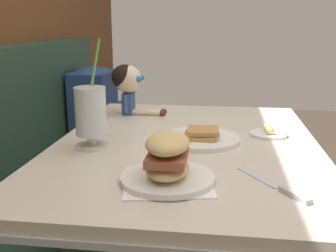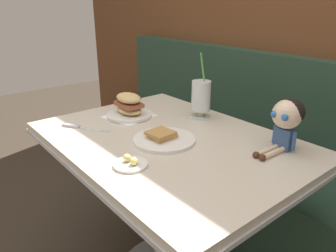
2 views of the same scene
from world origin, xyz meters
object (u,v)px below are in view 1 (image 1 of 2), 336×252
object	(u,v)px
seated_doll	(128,82)
backpack	(95,102)
milkshake_glass	(91,114)
toast_plate	(200,138)
sandwich_plate	(168,163)
butter_knife	(284,190)
butter_saucer	(268,133)

from	to	relation	value
seated_doll	backpack	xyz separation A→B (m)	(0.61, 0.34, -0.21)
milkshake_glass	toast_plate	bearing A→B (deg)	-71.04
seated_doll	sandwich_plate	bearing A→B (deg)	-159.88
butter_knife	backpack	xyz separation A→B (m)	(1.31, 0.85, -0.09)
sandwich_plate	backpack	distance (m)	1.43
butter_saucer	backpack	world-z (taller)	backpack
butter_saucer	backpack	size ratio (longest dim) A/B	0.30
sandwich_plate	backpack	world-z (taller)	sandwich_plate
butter_saucer	backpack	bearing A→B (deg)	44.85
butter_knife	seated_doll	bearing A→B (deg)	35.98
milkshake_glass	butter_saucer	bearing A→B (deg)	-69.53
seated_doll	butter_saucer	bearing A→B (deg)	-115.84
seated_doll	butter_knife	bearing A→B (deg)	-144.02
toast_plate	backpack	distance (m)	1.16
toast_plate	butter_knife	xyz separation A→B (m)	(-0.36, -0.20, -0.01)
toast_plate	sandwich_plate	distance (m)	0.34
butter_saucer	milkshake_glass	bearing A→B (deg)	110.47
butter_knife	sandwich_plate	bearing A→B (deg)	85.48
milkshake_glass	sandwich_plate	world-z (taller)	milkshake_glass
toast_plate	seated_doll	bearing A→B (deg)	41.68
butter_knife	seated_doll	distance (m)	0.88
butter_knife	butter_saucer	bearing A→B (deg)	-1.74
backpack	seated_doll	bearing A→B (deg)	-151.14
seated_doll	toast_plate	bearing A→B (deg)	-138.32
milkshake_glass	seated_doll	bearing A→B (deg)	-0.72
butter_knife	toast_plate	bearing A→B (deg)	29.60
sandwich_plate	milkshake_glass	bearing A→B (deg)	47.93
toast_plate	butter_saucer	xyz separation A→B (m)	(0.09, -0.22, -0.00)
butter_saucer	seated_doll	bearing A→B (deg)	64.16
toast_plate	butter_saucer	world-z (taller)	toast_plate
toast_plate	backpack	xyz separation A→B (m)	(0.96, 0.64, -0.09)
butter_saucer	seated_doll	xyz separation A→B (m)	(0.25, 0.52, 0.12)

